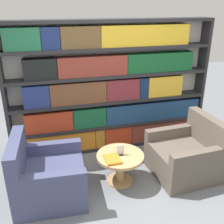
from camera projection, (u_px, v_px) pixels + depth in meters
The scene contains 7 objects.
ground_plane at pixel (138, 196), 3.43m from camera, with size 14.00×14.00×0.00m, color slate.
bookshelf at pixel (110, 89), 4.25m from camera, with size 3.28×0.30×2.12m.
armchair_left at pixel (47, 177), 3.32m from camera, with size 0.91×0.90×0.85m.
armchair_right at pixel (186, 156), 3.79m from camera, with size 0.91×0.89×0.85m.
coffee_table at pixel (120, 163), 3.59m from camera, with size 0.65×0.65×0.43m.
table_sign at pixel (120, 151), 3.51m from camera, with size 0.11×0.06×0.15m.
stray_book at pixel (113, 159), 3.41m from camera, with size 0.20×0.25×0.03m.
Camera 1 is at (-1.04, -2.56, 2.34)m, focal length 42.00 mm.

